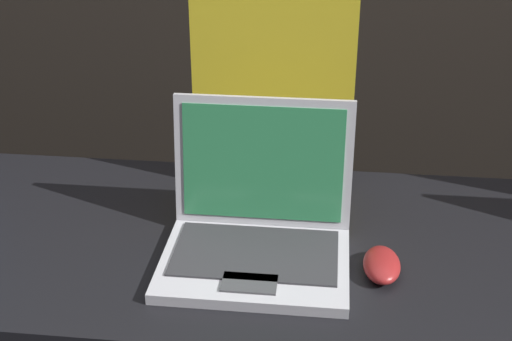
{
  "coord_description": "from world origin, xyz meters",
  "views": [
    {
      "loc": [
        0.12,
        -0.85,
        1.72
      ],
      "look_at": [
        -0.01,
        0.32,
        1.14
      ],
      "focal_mm": 50.0,
      "sensor_mm": 36.0,
      "label": 1
    }
  ],
  "objects": [
    {
      "name": "laptop_middle",
      "position": [
        -0.0,
        0.28,
        1.05
      ],
      "size": [
        0.34,
        0.29,
        0.27
      ],
      "color": "#B7B7BC",
      "rests_on": "display_counter"
    },
    {
      "name": "promo_stand_middle",
      "position": [
        -0.0,
        0.56,
        1.2
      ],
      "size": [
        0.34,
        0.07,
        0.45
      ],
      "color": "black",
      "rests_on": "display_counter"
    },
    {
      "name": "mouse_middle",
      "position": [
        0.23,
        0.23,
        1.0
      ],
      "size": [
        0.07,
        0.11,
        0.04
      ],
      "color": "maroon",
      "rests_on": "display_counter"
    }
  ]
}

